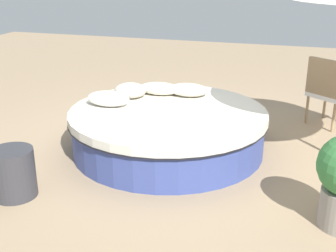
# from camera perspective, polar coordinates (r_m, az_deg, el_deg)

# --- Properties ---
(ground_plane) EXTENTS (16.00, 16.00, 0.00)m
(ground_plane) POSITION_cam_1_polar(r_m,az_deg,el_deg) (5.52, -0.00, -3.05)
(ground_plane) COLOR #9E8466
(round_bed) EXTENTS (2.42, 2.42, 0.52)m
(round_bed) POSITION_cam_1_polar(r_m,az_deg,el_deg) (5.41, -0.00, -0.45)
(round_bed) COLOR #38478C
(round_bed) RESTS_ON ground_plane
(throw_pillow_0) EXTENTS (0.54, 0.37, 0.16)m
(throw_pillow_0) POSITION_cam_1_polar(r_m,az_deg,el_deg) (5.90, 2.67, 4.72)
(throw_pillow_0) COLOR beige
(throw_pillow_0) RESTS_ON round_bed
(throw_pillow_1) EXTENTS (0.56, 0.33, 0.16)m
(throw_pillow_1) POSITION_cam_1_polar(r_m,az_deg,el_deg) (5.96, -1.12, 4.89)
(throw_pillow_1) COLOR beige
(throw_pillow_1) RESTS_ON round_bed
(throw_pillow_2) EXTENTS (0.42, 0.39, 0.19)m
(throw_pillow_2) POSITION_cam_1_polar(r_m,az_deg,el_deg) (5.83, -4.92, 4.63)
(throw_pillow_2) COLOR beige
(throw_pillow_2) RESTS_ON round_bed
(throw_pillow_3) EXTENTS (0.55, 0.33, 0.18)m
(throw_pillow_3) POSITION_cam_1_polar(r_m,az_deg,el_deg) (5.52, -7.76, 3.55)
(throw_pillow_3) COLOR white
(throw_pillow_3) RESTS_ON round_bed
(patio_chair) EXTENTS (0.72, 0.71, 0.98)m
(patio_chair) POSITION_cam_1_polar(r_m,az_deg,el_deg) (6.52, 20.04, 4.63)
(patio_chair) COLOR #997A56
(patio_chair) RESTS_ON ground_plane
(side_table) EXTENTS (0.43, 0.43, 0.50)m
(side_table) POSITION_cam_1_polar(r_m,az_deg,el_deg) (4.62, -19.44, -5.79)
(side_table) COLOR #333338
(side_table) RESTS_ON ground_plane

